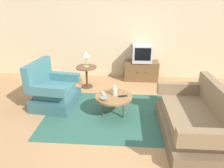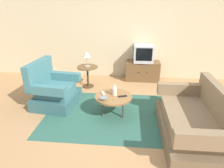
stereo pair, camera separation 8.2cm
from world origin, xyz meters
TOP-DOWN VIEW (x-y plane):
  - ground_plane at (0.00, 0.00)m, footprint 16.00×16.00m
  - back_wall at (0.00, 2.42)m, footprint 9.00×0.12m
  - area_rug at (-0.04, 0.19)m, footprint 2.68×1.86m
  - armchair at (-1.36, 0.51)m, footprint 0.91×1.00m
  - couch at (1.32, -0.40)m, footprint 0.93×1.65m
  - coffee_table at (-0.04, 0.19)m, footprint 0.71×0.71m
  - side_table at (-0.82, 1.51)m, footprint 0.52×0.52m
  - tv_stand at (0.61, 2.12)m, footprint 0.93×0.43m
  - television at (0.61, 2.11)m, footprint 0.52×0.46m
  - table_lamp at (-0.82, 1.51)m, footprint 0.20×0.20m
  - vase at (-0.03, 0.24)m, footprint 0.10×0.10m
  - mug at (-0.03, 0.39)m, footprint 0.12×0.07m
  - bowl at (-0.20, -0.01)m, footprint 0.13×0.13m
  - tv_remote_dark at (0.13, 0.18)m, footprint 0.17×0.09m
  - tv_remote_silver at (-0.25, 0.27)m, footprint 0.11×0.17m

SIDE VIEW (x-z plane):
  - ground_plane at x=0.00m, z-range 0.00..0.00m
  - area_rug at x=-0.04m, z-range 0.00..0.00m
  - tv_stand at x=0.61m, z-range 0.00..0.54m
  - couch at x=1.32m, z-range -0.15..0.72m
  - armchair at x=-1.36m, z-range -0.16..0.79m
  - coffee_table at x=-0.04m, z-range 0.17..0.58m
  - side_table at x=-0.82m, z-range 0.12..0.67m
  - tv_remote_silver at x=-0.25m, z-range 0.41..0.43m
  - tv_remote_dark at x=0.13m, z-range 0.41..0.43m
  - bowl at x=-0.20m, z-range 0.41..0.47m
  - mug at x=-0.03m, z-range 0.41..0.49m
  - vase at x=-0.03m, z-range 0.40..0.64m
  - television at x=0.61m, z-range 0.54..1.00m
  - table_lamp at x=-0.82m, z-range 0.65..1.04m
  - back_wall at x=0.00m, z-range 0.00..2.70m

